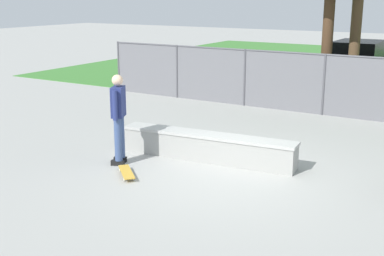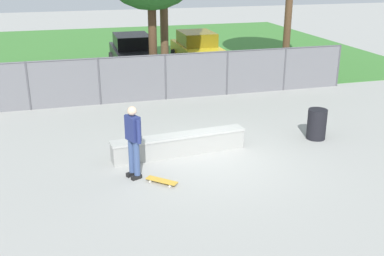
% 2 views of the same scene
% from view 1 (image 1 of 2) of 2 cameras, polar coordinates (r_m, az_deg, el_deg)
% --- Properties ---
extents(ground_plane, '(80.00, 80.00, 0.00)m').
position_cam_1_polar(ground_plane, '(9.64, 3.91, -5.44)').
color(ground_plane, '#9E9E99').
extents(concrete_ledge, '(3.78, 0.84, 0.57)m').
position_cam_1_polar(concrete_ledge, '(10.46, 1.72, -2.12)').
color(concrete_ledge, '#999993').
rests_on(concrete_ledge, ground).
extents(skateboarder, '(0.39, 0.55, 1.82)m').
position_cam_1_polar(skateboarder, '(10.16, -8.25, 1.43)').
color(skateboarder, black).
rests_on(skateboarder, ground).
extents(skateboard, '(0.72, 0.69, 0.09)m').
position_cam_1_polar(skateboard, '(9.70, -7.37, -4.94)').
color(skateboard, gold).
rests_on(skateboard, ground).
extents(chainlink_fence, '(14.81, 0.07, 1.74)m').
position_cam_1_polar(chainlink_fence, '(14.79, 14.61, 5.03)').
color(chainlink_fence, '#4C4C51').
rests_on(chainlink_fence, ground).
extents(car_black, '(2.03, 4.20, 1.66)m').
position_cam_1_polar(car_black, '(20.18, 18.03, 6.95)').
color(car_black, black).
rests_on(car_black, ground).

